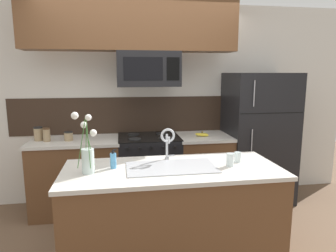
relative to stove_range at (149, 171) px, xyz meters
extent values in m
plane|color=brown|center=(0.00, -0.90, -0.46)|extent=(10.00, 10.00, 0.00)
cube|color=silver|center=(0.30, 0.38, 0.84)|extent=(5.20, 0.10, 2.60)
cube|color=#332319|center=(0.00, 0.32, 0.69)|extent=(3.49, 0.01, 0.48)
cube|color=brown|center=(-0.90, 0.00, -0.02)|extent=(1.03, 0.62, 0.88)
cube|color=beige|center=(-0.90, 0.00, 0.43)|extent=(1.06, 0.65, 0.03)
cube|color=brown|center=(0.71, 0.00, -0.02)|extent=(0.66, 0.62, 0.88)
cube|color=beige|center=(0.71, 0.00, 0.43)|extent=(0.69, 0.65, 0.03)
cube|color=black|center=(0.00, 0.00, -0.01)|extent=(0.76, 0.62, 0.91)
cube|color=black|center=(0.00, 0.00, 0.45)|extent=(0.76, 0.62, 0.01)
cylinder|color=black|center=(-0.18, -0.14, 0.46)|extent=(0.15, 0.15, 0.01)
cylinder|color=black|center=(0.18, -0.14, 0.46)|extent=(0.15, 0.15, 0.01)
cylinder|color=black|center=(-0.18, 0.14, 0.46)|extent=(0.15, 0.15, 0.01)
cylinder|color=black|center=(0.18, 0.14, 0.46)|extent=(0.15, 0.15, 0.01)
cylinder|color=black|center=(-0.27, -0.32, 0.39)|extent=(0.03, 0.02, 0.03)
cylinder|color=black|center=(-0.14, -0.32, 0.39)|extent=(0.03, 0.02, 0.03)
cylinder|color=black|center=(0.00, -0.32, 0.39)|extent=(0.03, 0.02, 0.03)
cylinder|color=black|center=(0.14, -0.32, 0.39)|extent=(0.03, 0.02, 0.03)
cylinder|color=black|center=(0.27, -0.32, 0.39)|extent=(0.03, 0.02, 0.03)
cube|color=black|center=(0.00, -0.02, 1.29)|extent=(0.74, 0.40, 0.41)
cube|color=black|center=(-0.07, -0.22, 1.29)|extent=(0.45, 0.00, 0.26)
cube|color=black|center=(0.27, -0.22, 1.29)|extent=(0.15, 0.00, 0.26)
cube|color=brown|center=(-0.19, -0.05, 1.80)|extent=(2.46, 0.34, 0.60)
cube|color=black|center=(1.47, 0.02, 0.39)|extent=(0.84, 0.72, 1.71)
cube|color=black|center=(1.47, -0.34, 0.77)|extent=(0.81, 0.00, 0.01)
cylinder|color=#99999E|center=(1.21, -0.36, 1.01)|extent=(0.01, 0.01, 0.31)
cylinder|color=#99999E|center=(1.21, -0.36, 0.26)|extent=(0.01, 0.01, 0.65)
cylinder|color=#997F5B|center=(-1.31, 0.03, 0.52)|extent=(0.10, 0.10, 0.15)
cylinder|color=black|center=(-1.31, 0.03, 0.61)|extent=(0.10, 0.10, 0.02)
cylinder|color=#997F5B|center=(-1.21, -0.03, 0.52)|extent=(0.08, 0.08, 0.14)
cylinder|color=#4C331E|center=(-1.21, -0.03, 0.60)|extent=(0.08, 0.08, 0.02)
cylinder|color=#997F5B|center=(-0.96, -0.03, 0.50)|extent=(0.10, 0.10, 0.10)
cylinder|color=black|center=(-0.96, -0.03, 0.55)|extent=(0.10, 0.10, 0.01)
ellipsoid|color=yellow|center=(0.67, -0.07, 0.47)|extent=(0.17, 0.10, 0.05)
ellipsoid|color=yellow|center=(0.67, -0.05, 0.47)|extent=(0.18, 0.07, 0.06)
ellipsoid|color=yellow|center=(0.68, -0.07, 0.47)|extent=(0.18, 0.07, 0.06)
ellipsoid|color=yellow|center=(0.69, -0.05, 0.47)|extent=(0.17, 0.10, 0.05)
cylinder|color=brown|center=(0.68, -0.06, 0.50)|extent=(0.02, 0.02, 0.03)
cube|color=brown|center=(0.08, -1.25, -0.02)|extent=(1.82, 0.75, 0.88)
cube|color=beige|center=(0.08, -1.25, 0.43)|extent=(1.85, 0.78, 0.03)
cube|color=#ADAFB5|center=(0.07, -1.25, 0.45)|extent=(0.76, 0.41, 0.01)
cube|color=#ADAFB5|center=(-0.10, -1.25, 0.37)|extent=(0.30, 0.32, 0.15)
cube|color=#ADAFB5|center=(0.25, -1.25, 0.37)|extent=(0.30, 0.32, 0.15)
cylinder|color=#B7BABF|center=(0.07, -1.00, 0.46)|extent=(0.04, 0.04, 0.02)
cylinder|color=#B7BABF|center=(0.07, -1.00, 0.58)|extent=(0.02, 0.02, 0.22)
torus|color=#B7BABF|center=(0.07, -1.06, 0.69)|extent=(0.13, 0.02, 0.13)
cylinder|color=#B7BABF|center=(0.07, -1.11, 0.66)|extent=(0.02, 0.02, 0.06)
cube|color=#B7BABF|center=(0.11, -1.00, 0.48)|extent=(0.07, 0.01, 0.01)
cylinder|color=#4C93C6|center=(-0.42, -1.18, 0.51)|extent=(0.05, 0.05, 0.13)
cylinder|color=black|center=(-0.42, -1.18, 0.59)|extent=(0.02, 0.02, 0.02)
cube|color=black|center=(-0.40, -1.18, 0.61)|extent=(0.03, 0.01, 0.01)
cylinder|color=silver|center=(0.58, -1.29, 0.51)|extent=(0.07, 0.07, 0.11)
cylinder|color=silver|center=(0.69, -1.19, 0.49)|extent=(0.06, 0.06, 0.09)
cylinder|color=silver|center=(-0.61, -1.28, 0.55)|extent=(0.10, 0.10, 0.20)
cylinder|color=silver|center=(-0.61, -1.28, 0.48)|extent=(0.09, 0.09, 0.06)
cylinder|color=#386B2D|center=(-0.60, -1.32, 0.71)|extent=(0.03, 0.09, 0.40)
sphere|color=white|center=(-0.59, -1.36, 0.91)|extent=(0.05, 0.05, 0.05)
cylinder|color=#386B2D|center=(-0.62, -1.27, 0.67)|extent=(0.03, 0.02, 0.33)
sphere|color=white|center=(-0.64, -1.26, 0.84)|extent=(0.05, 0.05, 0.05)
cylinder|color=#386B2D|center=(-0.65, -1.31, 0.72)|extent=(0.08, 0.07, 0.41)
sphere|color=white|center=(-0.69, -1.35, 0.93)|extent=(0.06, 0.06, 0.06)
cylinder|color=#386B2D|center=(-0.59, -1.28, 0.64)|extent=(0.06, 0.01, 0.27)
sphere|color=white|center=(-0.56, -1.28, 0.78)|extent=(0.06, 0.06, 0.06)
camera|label=1|loc=(-0.35, -3.66, 1.25)|focal=32.00mm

